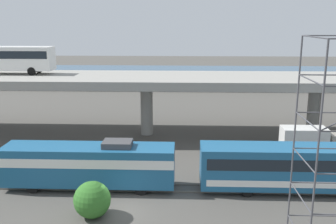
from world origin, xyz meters
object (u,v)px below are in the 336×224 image
at_px(train_coach_lead, 331,167).
at_px(parked_car_2, 178,77).
at_px(parked_car_0, 75,74).
at_px(parked_car_3, 153,77).
at_px(parked_car_1, 102,77).
at_px(train_locomotive, 81,163).
at_px(transit_bus_on_overpass, 5,57).
at_px(service_truck_east, 312,141).
at_px(parked_car_4, 132,76).

distance_m(train_coach_lead, parked_car_2, 51.01).
xyz_separation_m(parked_car_0, parked_car_3, (17.70, -4.21, 0.00)).
bearing_deg(parked_car_3, parked_car_2, 177.92).
relative_size(parked_car_1, parked_car_2, 1.01).
bearing_deg(parked_car_1, parked_car_3, 0.24).
height_order(train_locomotive, parked_car_2, train_locomotive).
bearing_deg(transit_bus_on_overpass, parked_car_1, -99.28).
bearing_deg(parked_car_1, service_truck_east, -53.03).
distance_m(parked_car_1, parked_car_4, 6.24).
distance_m(transit_bus_on_overpass, parked_car_0, 37.28).
bearing_deg(parked_car_4, service_truck_east, -59.96).
height_order(parked_car_1, parked_car_4, same).
bearing_deg(parked_car_1, train_coach_lead, -59.40).
height_order(transit_bus_on_overpass, parked_car_1, transit_bus_on_overpass).
bearing_deg(parked_car_2, parked_car_3, 177.92).
height_order(transit_bus_on_overpass, service_truck_east, transit_bus_on_overpass).
height_order(service_truck_east, parked_car_1, parked_car_1).
distance_m(train_coach_lead, transit_bus_on_overpass, 39.15).
relative_size(transit_bus_on_overpass, parked_car_3, 2.93).
height_order(train_locomotive, parked_car_0, train_locomotive).
xyz_separation_m(transit_bus_on_overpass, parked_car_2, (21.13, 32.17, -7.03)).
bearing_deg(service_truck_east, parked_car_1, 126.97).
bearing_deg(train_locomotive, parked_car_1, -80.34).
bearing_deg(train_locomotive, parked_car_3, -92.63).
height_order(train_coach_lead, parked_car_2, train_coach_lead).
bearing_deg(parked_car_0, service_truck_east, 129.96).
relative_size(service_truck_east, parked_car_2, 1.68).
height_order(parked_car_0, parked_car_2, same).
xyz_separation_m(transit_bus_on_overpass, parked_car_1, (5.28, 32.31, -7.03)).
relative_size(parked_car_0, parked_car_2, 1.01).
bearing_deg(parked_car_1, parked_car_4, 19.10).
bearing_deg(train_coach_lead, parked_car_1, -59.40).
relative_size(transit_bus_on_overpass, parked_car_1, 2.92).
xyz_separation_m(train_locomotive, parked_car_1, (-8.41, 49.38, 0.20)).
bearing_deg(parked_car_2, train_locomotive, -98.60).
bearing_deg(transit_bus_on_overpass, parked_car_0, -87.28).
distance_m(train_locomotive, parked_car_1, 50.09).
bearing_deg(service_truck_east, parked_car_2, 109.96).
bearing_deg(parked_car_2, parked_car_0, 169.10).
xyz_separation_m(transit_bus_on_overpass, parked_car_0, (-1.74, 36.57, -7.03)).
height_order(train_locomotive, parked_car_3, train_locomotive).
relative_size(transit_bus_on_overpass, service_truck_east, 1.76).
distance_m(train_locomotive, parked_car_0, 55.81).
height_order(parked_car_0, parked_car_3, same).
bearing_deg(service_truck_east, parked_car_3, 116.06).
height_order(parked_car_1, parked_car_3, same).
relative_size(train_locomotive, parked_car_4, 3.47).
height_order(parked_car_2, parked_car_3, same).
bearing_deg(train_locomotive, parked_car_0, -73.96).
height_order(train_coach_lead, parked_car_4, train_coach_lead).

